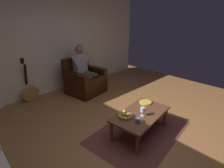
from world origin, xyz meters
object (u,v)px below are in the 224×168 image
at_px(armchair, 85,81).
at_px(decorative_dish, 145,102).
at_px(coffee_table, 141,116).
at_px(guitar, 30,92).
at_px(person_seated, 84,68).
at_px(candle_jar, 138,120).
at_px(fruit_bowl, 125,115).
at_px(wine_glass_near, 143,110).

bearing_deg(armchair, decorative_dish, 81.22).
distance_m(coffee_table, guitar, 2.74).
bearing_deg(person_seated, candle_jar, 65.32).
distance_m(armchair, fruit_bowl, 2.10).
bearing_deg(wine_glass_near, fruit_bowl, -34.53).
bearing_deg(coffee_table, armchair, -99.37).
height_order(person_seated, wine_glass_near, person_seated).
relative_size(fruit_bowl, decorative_dish, 1.00).
xyz_separation_m(fruit_bowl, decorative_dish, (-0.65, -0.07, -0.03)).
distance_m(armchair, candle_jar, 2.32).
distance_m(person_seated, fruit_bowl, 2.11).
bearing_deg(fruit_bowl, armchair, -107.67).
distance_m(wine_glass_near, candle_jar, 0.24).
relative_size(coffee_table, fruit_bowl, 4.91).
bearing_deg(armchair, coffee_table, 71.34).
xyz_separation_m(person_seated, coffee_table, (0.35, 2.09, -0.33)).
height_order(wine_glass_near, decorative_dish, wine_glass_near).
distance_m(guitar, wine_glass_near, 2.80).
xyz_separation_m(wine_glass_near, fruit_bowl, (0.24, -0.16, -0.07)).
bearing_deg(coffee_table, candle_jar, 27.86).
bearing_deg(candle_jar, decorative_dish, -153.94).
bearing_deg(armchair, fruit_bowl, 63.04).
xyz_separation_m(fruit_bowl, candle_jar, (-0.02, 0.24, 0.00)).
xyz_separation_m(guitar, decorative_dish, (-1.25, 2.42, 0.17)).
bearing_deg(candle_jar, coffee_table, -152.14).
xyz_separation_m(coffee_table, decorative_dish, (-0.36, -0.17, 0.06)).
relative_size(coffee_table, wine_glass_near, 7.39).
height_order(coffee_table, fruit_bowl, fruit_bowl).
relative_size(person_seated, decorative_dish, 5.41).
bearing_deg(wine_glass_near, coffee_table, -127.71).
relative_size(guitar, wine_glass_near, 6.69).
distance_m(person_seated, coffee_table, 2.14).
relative_size(wine_glass_near, fruit_bowl, 0.66).
relative_size(fruit_bowl, candle_jar, 2.84).
height_order(person_seated, fruit_bowl, person_seated).
xyz_separation_m(coffee_table, wine_glass_near, (0.05, 0.07, 0.16)).
bearing_deg(armchair, wine_glass_near, 70.25).
relative_size(armchair, wine_glass_near, 6.21).
bearing_deg(decorative_dish, armchair, -89.49).
xyz_separation_m(person_seated, guitar, (1.24, -0.50, -0.43)).
bearing_deg(person_seated, decorative_dish, 81.21).
height_order(fruit_bowl, candle_jar, fruit_bowl).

